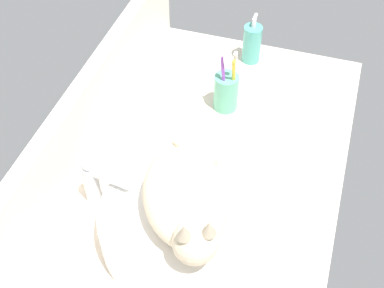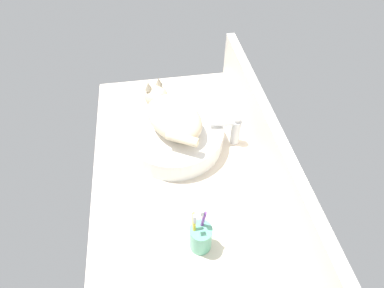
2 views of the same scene
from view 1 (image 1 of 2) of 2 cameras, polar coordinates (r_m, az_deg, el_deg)
The scene contains 7 objects.
ground_plane at distance 128.64cm, azimuth 1.12°, elevation -4.76°, with size 114.90×63.59×4.00cm, color beige.
backsplash_panel at distance 128.01cm, azimuth -11.76°, elevation 1.96°, with size 114.90×3.60×20.75cm, color silver.
sink_basin at distance 115.17cm, azimuth -0.71°, elevation -8.47°, with size 36.71×36.71×8.32cm, color white.
cat at distance 106.33cm, azimuth -0.59°, elevation -6.05°, with size 30.23×26.53×14.00cm.
faucet at distance 120.00cm, azimuth -10.25°, elevation -3.89°, with size 4.13×11.86×13.60cm.
soap_dispenser at distance 157.91cm, azimuth 6.57°, elevation 10.57°, with size 5.32×5.32×14.79cm.
toothbrush_cup at distance 141.69cm, azimuth 3.66°, elevation 5.63°, with size 6.51×6.51×18.69cm.
Camera 1 is at (-76.48, -21.53, 99.16)cm, focal length 50.00 mm.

